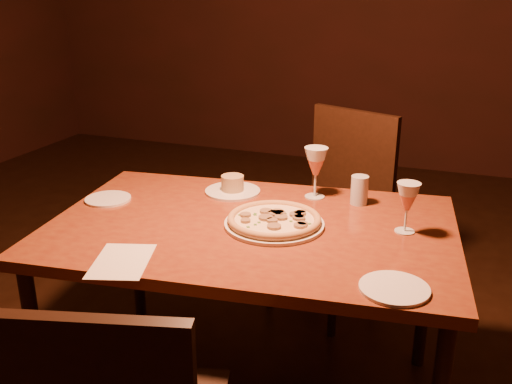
% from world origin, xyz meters
% --- Properties ---
extents(dining_table, '(1.49, 1.06, 0.75)m').
position_xyz_m(dining_table, '(0.27, 0.19, 0.68)').
color(dining_table, brown).
rests_on(dining_table, floor).
extents(chair_far, '(0.61, 0.61, 0.97)m').
position_xyz_m(chair_far, '(0.39, 1.05, 0.55)').
color(chair_far, black).
rests_on(chair_far, floor).
extents(pizza_plate, '(0.35, 0.35, 0.04)m').
position_xyz_m(pizza_plate, '(0.35, 0.21, 0.77)').
color(pizza_plate, silver).
rests_on(pizza_plate, dining_table).
extents(ramekin_saucer, '(0.22, 0.22, 0.07)m').
position_xyz_m(ramekin_saucer, '(0.09, 0.47, 0.77)').
color(ramekin_saucer, silver).
rests_on(ramekin_saucer, dining_table).
extents(wine_glass_far, '(0.09, 0.09, 0.20)m').
position_xyz_m(wine_glass_far, '(0.41, 0.53, 0.85)').
color(wine_glass_far, '#CB6D54').
rests_on(wine_glass_far, dining_table).
extents(wine_glass_right, '(0.08, 0.08, 0.17)m').
position_xyz_m(wine_glass_right, '(0.78, 0.31, 0.83)').
color(wine_glass_right, '#CB6D54').
rests_on(wine_glass_right, dining_table).
extents(water_tumbler, '(0.07, 0.07, 0.11)m').
position_xyz_m(water_tumbler, '(0.59, 0.52, 0.80)').
color(water_tumbler, '#B4BDC5').
rests_on(water_tumbler, dining_table).
extents(side_plate_left, '(0.18, 0.18, 0.01)m').
position_xyz_m(side_plate_left, '(-0.33, 0.22, 0.75)').
color(side_plate_left, silver).
rests_on(side_plate_left, dining_table).
extents(side_plate_near, '(0.19, 0.19, 0.01)m').
position_xyz_m(side_plate_near, '(0.80, -0.09, 0.75)').
color(side_plate_near, silver).
rests_on(side_plate_near, dining_table).
extents(menu_card, '(0.23, 0.28, 0.00)m').
position_xyz_m(menu_card, '(0.01, -0.21, 0.75)').
color(menu_card, silver).
rests_on(menu_card, dining_table).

